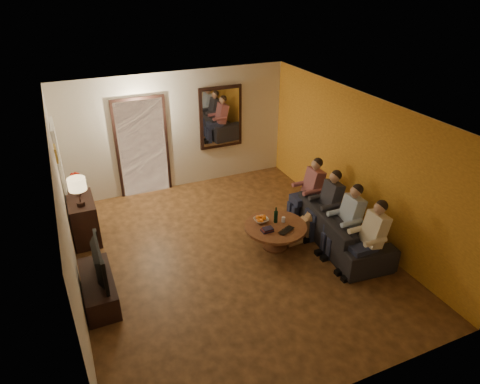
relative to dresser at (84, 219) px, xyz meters
name	(u,v)px	position (x,y,z in m)	size (l,w,h in m)	color
floor	(231,255)	(2.25, -1.59, -0.40)	(5.00, 6.00, 0.01)	#3C2510
ceiling	(230,112)	(2.25, -1.59, 2.20)	(5.00, 6.00, 0.01)	white
back_wall	(178,132)	(2.25, 1.41, 0.90)	(5.00, 0.02, 2.60)	beige
front_wall	(341,311)	(2.25, -4.59, 0.90)	(5.00, 0.02, 2.60)	beige
left_wall	(66,223)	(-0.25, -1.59, 0.90)	(0.02, 6.00, 2.60)	beige
right_wall	(357,164)	(4.75, -1.59, 0.90)	(0.02, 6.00, 2.60)	beige
orange_accent	(357,164)	(4.74, -1.59, 0.90)	(0.01, 6.00, 2.60)	#C07420
kitchen_doorway	(143,148)	(1.45, 1.39, 0.65)	(1.00, 0.06, 2.10)	#FFE0A5
door_trim	(143,148)	(1.45, 1.38, 0.65)	(1.12, 0.04, 2.22)	black
fridge_glimpse	(155,153)	(1.70, 1.40, 0.50)	(0.45, 0.03, 1.70)	silver
mirror_frame	(221,117)	(3.25, 1.37, 1.10)	(1.00, 0.05, 1.40)	black
mirror_glass	(221,118)	(3.25, 1.34, 1.10)	(0.86, 0.02, 1.26)	white
white_door	(62,176)	(-0.21, 0.71, 0.62)	(0.06, 0.85, 2.04)	white
framed_art	(56,154)	(-0.22, -0.29, 1.45)	(0.03, 0.28, 0.24)	#B28C33
art_canvas	(57,153)	(-0.21, -0.29, 1.45)	(0.01, 0.22, 0.18)	brown
dresser	(84,219)	(0.00, 0.00, 0.00)	(0.45, 0.91, 0.81)	black
table_lamp	(78,192)	(0.00, -0.22, 0.67)	(0.30, 0.30, 0.54)	beige
flower_vase	(77,184)	(0.00, 0.22, 0.62)	(0.14, 0.14, 0.44)	red
tv_stand	(99,288)	(0.00, -1.80, -0.20)	(0.45, 1.21, 0.40)	black
tv	(94,263)	(0.00, -1.80, 0.28)	(0.13, 0.97, 0.56)	black
sofa	(340,225)	(4.23, -1.97, -0.07)	(0.90, 2.30, 0.67)	black
person_a	(370,240)	(4.13, -2.87, 0.20)	(0.60, 0.40, 1.20)	tan
person_b	(347,222)	(4.13, -2.27, 0.20)	(0.60, 0.40, 1.20)	tan
person_c	(327,206)	(4.13, -1.67, 0.20)	(0.60, 0.40, 1.20)	tan
person_d	(310,192)	(4.13, -1.07, 0.20)	(0.60, 0.40, 1.20)	tan
dog	(299,228)	(3.54, -1.68, -0.12)	(0.56, 0.24, 0.56)	olive
coffee_table	(275,236)	(3.07, -1.66, -0.18)	(1.10, 1.10, 0.45)	brown
bowl	(261,220)	(2.89, -1.44, 0.08)	(0.26, 0.26, 0.06)	white
oranges	(261,217)	(2.89, -1.44, 0.15)	(0.20, 0.20, 0.08)	orange
wine_bottle	(276,215)	(3.12, -1.56, 0.20)	(0.07, 0.07, 0.31)	black
wine_glass	(283,220)	(3.25, -1.61, 0.10)	(0.06, 0.06, 0.10)	silver
book_stack	(267,229)	(2.85, -1.76, 0.08)	(0.20, 0.15, 0.07)	black
laptop	(289,232)	(3.17, -1.94, 0.06)	(0.33, 0.21, 0.03)	black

